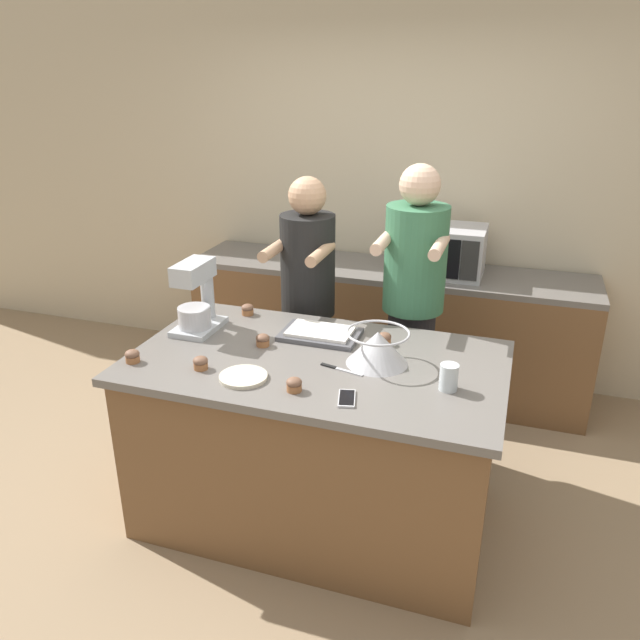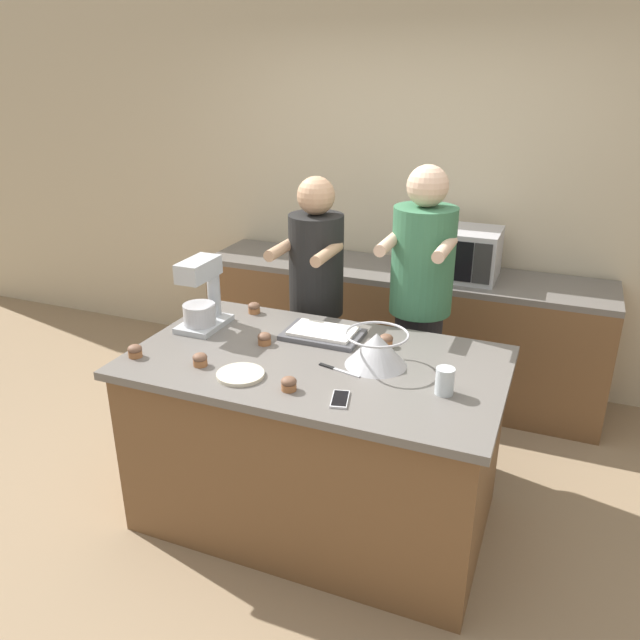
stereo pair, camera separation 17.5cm
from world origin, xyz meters
name	(u,v)px [view 2 (the right image)]	position (x,y,z in m)	size (l,w,h in m)	color
ground_plane	(316,513)	(0.00, 0.00, 0.00)	(16.00, 16.00, 0.00)	#937A5B
back_wall	(418,195)	(0.00, 1.90, 1.35)	(10.00, 0.06, 2.70)	beige
island_counter	(316,440)	(0.00, 0.00, 0.46)	(1.78, 1.03, 0.91)	brown
back_counter	(398,329)	(0.00, 1.55, 0.45)	(2.80, 0.60, 0.90)	brown
person_left	(316,306)	(-0.31, 0.74, 0.87)	(0.34, 0.50, 1.64)	#33384C
person_right	(419,314)	(0.32, 0.75, 0.92)	(0.36, 0.51, 1.74)	#232328
stand_mixer	(202,298)	(-0.70, 0.13, 1.08)	(0.20, 0.30, 0.38)	#B2B7BC
mixing_bowl	(376,348)	(0.28, 0.05, 1.00)	(0.30, 0.30, 0.16)	#BCBCC1
baking_tray	(323,334)	(-0.07, 0.25, 0.93)	(0.40, 0.26, 0.04)	#4C4C51
microwave_oven	(456,252)	(0.37, 1.55, 1.06)	(0.55, 0.40, 0.32)	#B7B7BC
cell_phone	(340,399)	(0.25, -0.33, 0.92)	(0.10, 0.16, 0.01)	silver
drinking_glass	(445,381)	(0.64, -0.11, 0.97)	(0.08, 0.08, 0.12)	silver
small_plate	(240,375)	(-0.25, -0.30, 0.92)	(0.22, 0.22, 0.02)	beige
knife	(337,369)	(0.13, -0.07, 0.92)	(0.22, 0.07, 0.01)	#BCBCC1
cupcake_0	(200,359)	(-0.47, -0.27, 0.94)	(0.07, 0.07, 0.06)	#9E6038
cupcake_1	(386,340)	(0.27, 0.27, 0.94)	(0.07, 0.07, 0.06)	#9E6038
cupcake_2	(289,384)	(0.01, -0.33, 0.94)	(0.07, 0.07, 0.06)	#9E6038
cupcake_3	(135,351)	(-0.81, -0.31, 0.94)	(0.07, 0.07, 0.06)	#9E6038
cupcake_4	(264,339)	(-0.30, 0.06, 0.94)	(0.07, 0.07, 0.06)	#9E6038
cupcake_5	(254,308)	(-0.55, 0.41, 0.94)	(0.07, 0.07, 0.06)	#9E6038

